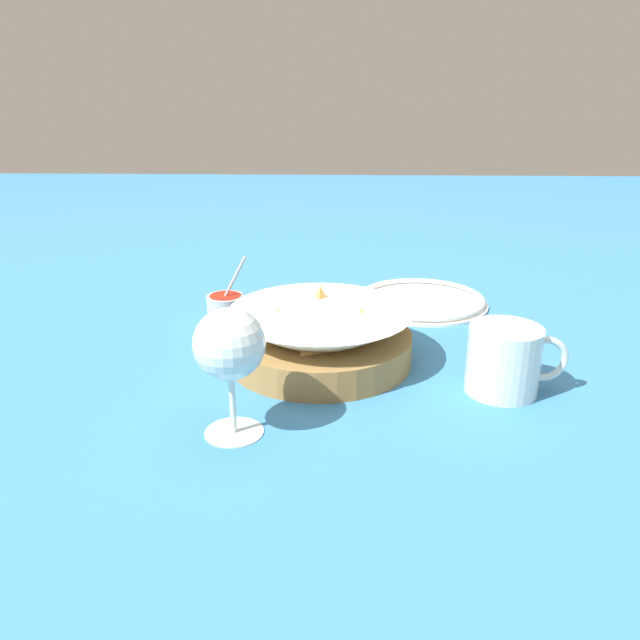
% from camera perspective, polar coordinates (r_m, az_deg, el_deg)
% --- Properties ---
extents(ground_plane, '(4.00, 4.00, 0.00)m').
position_cam_1_polar(ground_plane, '(0.88, -0.85, -4.53)').
color(ground_plane, teal).
extents(food_basket, '(0.26, 0.26, 0.10)m').
position_cam_1_polar(food_basket, '(0.89, -0.04, -1.69)').
color(food_basket, olive).
rests_on(food_basket, ground_plane).
extents(sauce_cup, '(0.07, 0.06, 0.11)m').
position_cam_1_polar(sauce_cup, '(1.06, -8.60, 1.24)').
color(sauce_cup, '#B7B7BC').
rests_on(sauce_cup, ground_plane).
extents(wine_glass, '(0.08, 0.08, 0.15)m').
position_cam_1_polar(wine_glass, '(0.69, -8.27, -2.55)').
color(wine_glass, silver).
rests_on(wine_glass, ground_plane).
extents(beer_mug, '(0.13, 0.09, 0.09)m').
position_cam_1_polar(beer_mug, '(0.84, 16.50, -3.71)').
color(beer_mug, silver).
rests_on(beer_mug, ground_plane).
extents(side_plate, '(0.24, 0.24, 0.01)m').
position_cam_1_polar(side_plate, '(1.15, 9.25, 1.82)').
color(side_plate, white).
rests_on(side_plate, ground_plane).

